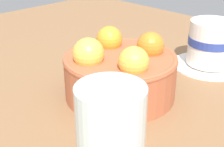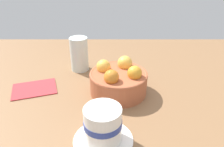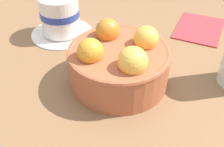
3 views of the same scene
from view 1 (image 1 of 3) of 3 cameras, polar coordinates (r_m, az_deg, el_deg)
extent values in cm
cube|color=brown|center=(50.98, 1.38, -5.57)|extent=(116.97, 95.54, 3.62)
cylinder|color=#AD5938|center=(48.59, 1.45, -0.45)|extent=(16.63, 16.63, 6.47)
torus|color=#AD5938|center=(47.44, 1.48, 2.63)|extent=(16.83, 16.83, 1.00)
sphere|color=orange|center=(48.76, 6.80, 4.93)|extent=(4.15, 4.15, 4.15)
sphere|color=orange|center=(51.14, -0.46, 6.08)|extent=(4.12, 4.12, 4.12)
sphere|color=#F6B848|center=(45.48, -4.17, 3.52)|extent=(4.52, 4.52, 4.52)
sphere|color=#F9B444|center=(42.78, 3.84, 2.10)|extent=(4.15, 4.15, 4.15)
cylinder|color=white|center=(62.46, 16.55, 1.54)|extent=(13.24, 13.24, 0.60)
cylinder|color=white|center=(60.94, 17.04, 5.23)|extent=(8.04, 8.04, 7.97)
cylinder|color=#2D4299|center=(60.81, 17.09, 5.59)|extent=(8.20, 8.20, 1.43)
cylinder|color=silver|center=(29.93, -0.23, -12.56)|extent=(6.22, 6.22, 11.85)
camera|label=2|loc=(0.92, 31.15, 29.16)|focal=34.81mm
camera|label=3|loc=(0.60, -42.51, 26.60)|focal=45.21mm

